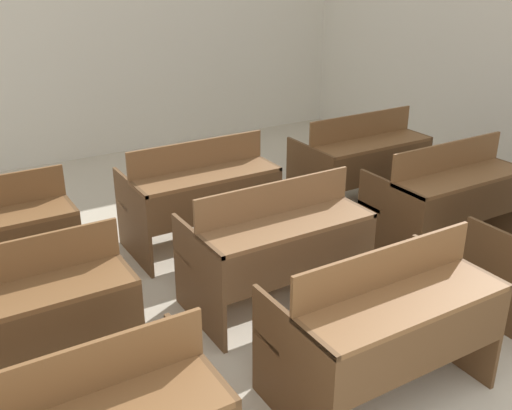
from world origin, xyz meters
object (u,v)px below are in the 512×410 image
object	(u,v)px
bench_third_center	(200,193)
bench_third_right	(361,160)
bench_second_center	(277,244)
bench_second_right	(446,195)
bench_front_center	(384,322)
bench_second_left	(20,317)

from	to	relation	value
bench_third_center	bench_third_right	xyz separation A→B (m)	(1.70, -0.02, 0.00)
bench_second_center	bench_third_center	xyz separation A→B (m)	(-0.03, 1.10, 0.00)
bench_second_right	bench_third_right	xyz separation A→B (m)	(-0.00, 1.05, 0.00)
bench_second_center	bench_third_right	world-z (taller)	same
bench_second_right	bench_third_center	bearing A→B (deg)	147.61
bench_front_center	bench_third_right	distance (m)	2.73
bench_second_right	bench_front_center	bearing A→B (deg)	-146.65
bench_third_center	bench_third_right	world-z (taller)	same
bench_second_right	bench_third_center	size ratio (longest dim) A/B	1.00
bench_second_left	bench_second_center	bearing A→B (deg)	0.23
bench_second_left	bench_second_center	world-z (taller)	same
bench_front_center	bench_third_right	xyz separation A→B (m)	(1.67, 2.16, 0.00)
bench_front_center	bench_second_center	size ratio (longest dim) A/B	1.00
bench_third_right	bench_second_left	bearing A→B (deg)	-162.02
bench_front_center	bench_third_center	bearing A→B (deg)	90.66
bench_second_right	bench_third_right	bearing A→B (deg)	90.22
bench_second_center	bench_third_right	distance (m)	1.98
bench_second_right	bench_third_right	world-z (taller)	same
bench_second_left	bench_front_center	bearing A→B (deg)	-32.72
bench_second_center	bench_third_right	bearing A→B (deg)	32.96
bench_front_center	bench_second_center	world-z (taller)	same
bench_second_center	bench_third_center	distance (m)	1.10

